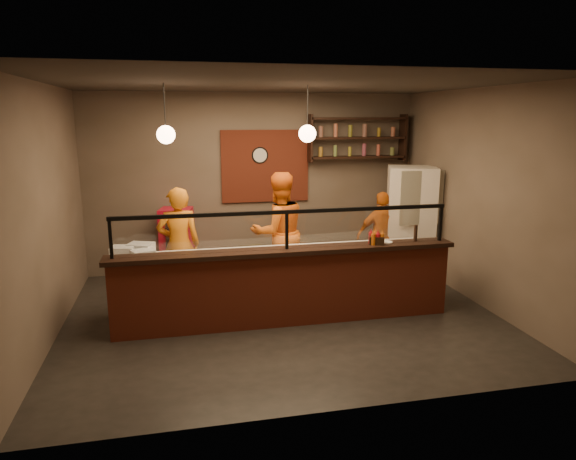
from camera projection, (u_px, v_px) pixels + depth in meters
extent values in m
plane|color=black|center=(282.00, 315.00, 7.34)|extent=(6.00, 6.00, 0.00)
plane|color=#37312B|center=(282.00, 83.00, 6.65)|extent=(6.00, 6.00, 0.00)
plane|color=#69584D|center=(254.00, 183.00, 9.38)|extent=(6.00, 0.00, 6.00)
plane|color=#69584D|center=(46.00, 214.00, 6.37)|extent=(0.00, 5.00, 5.00)
plane|color=#69584D|center=(479.00, 198.00, 7.62)|extent=(0.00, 5.00, 5.00)
plane|color=#69584D|center=(339.00, 251.00, 4.61)|extent=(6.00, 0.00, 6.00)
cube|color=maroon|center=(265.00, 166.00, 9.33)|extent=(1.60, 0.04, 1.30)
cube|color=maroon|center=(287.00, 289.00, 6.94)|extent=(4.60, 0.25, 1.00)
cube|color=black|center=(287.00, 251.00, 6.83)|extent=(4.70, 0.37, 0.06)
cube|color=gray|center=(279.00, 283.00, 7.44)|extent=(4.60, 0.75, 0.85)
cube|color=silver|center=(279.00, 253.00, 7.34)|extent=(4.60, 0.75, 0.05)
cube|color=white|center=(287.00, 230.00, 6.77)|extent=(4.40, 0.02, 0.50)
cube|color=black|center=(287.00, 212.00, 6.72)|extent=(4.50, 0.05, 0.05)
cube|color=black|center=(111.00, 239.00, 6.31)|extent=(0.04, 0.04, 0.50)
cube|color=black|center=(287.00, 230.00, 6.77)|extent=(0.04, 0.04, 0.50)
cube|color=black|center=(440.00, 223.00, 7.23)|extent=(0.04, 0.04, 0.50)
cube|color=black|center=(357.00, 157.00, 9.51)|extent=(1.80, 0.28, 0.04)
cube|color=black|center=(357.00, 138.00, 9.43)|extent=(1.80, 0.28, 0.04)
cube|color=black|center=(358.00, 118.00, 9.36)|extent=(1.80, 0.28, 0.04)
cube|color=black|center=(310.00, 138.00, 9.24)|extent=(0.04, 0.28, 0.85)
cube|color=black|center=(403.00, 137.00, 9.62)|extent=(0.04, 0.28, 0.85)
cylinder|color=black|center=(260.00, 155.00, 9.25)|extent=(0.30, 0.04, 0.30)
cylinder|color=black|center=(165.00, 107.00, 6.59)|extent=(0.01, 0.01, 0.60)
sphere|color=#FFC08C|center=(166.00, 135.00, 6.67)|extent=(0.24, 0.24, 0.24)
cylinder|color=black|center=(308.00, 108.00, 6.99)|extent=(0.01, 0.01, 0.60)
sphere|color=#FFC08C|center=(307.00, 134.00, 7.06)|extent=(0.24, 0.24, 0.24)
imported|color=orange|center=(179.00, 245.00, 7.74)|extent=(0.68, 0.47, 1.77)
imported|color=orange|center=(279.00, 232.00, 8.24)|extent=(1.06, 0.90, 1.93)
imported|color=#CF6013|center=(382.00, 236.00, 8.88)|extent=(0.93, 0.48, 1.53)
cube|color=beige|center=(410.00, 222.00, 9.03)|extent=(1.02, 0.99, 1.94)
cube|color=#B80C23|center=(177.00, 243.00, 8.96)|extent=(0.62, 0.59, 1.24)
cylinder|color=beige|center=(308.00, 248.00, 7.47)|extent=(0.59, 0.59, 0.01)
cube|color=silver|center=(123.00, 252.00, 6.99)|extent=(0.35, 0.30, 0.15)
cube|color=silver|center=(141.00, 249.00, 7.12)|extent=(0.40, 0.37, 0.16)
cube|color=silver|center=(143.00, 255.00, 6.85)|extent=(0.35, 0.32, 0.14)
cylinder|color=yellow|center=(251.00, 251.00, 7.19)|extent=(0.38, 0.11, 0.06)
cube|color=black|center=(376.00, 240.00, 7.07)|extent=(0.24, 0.21, 0.11)
cylinder|color=black|center=(416.00, 233.00, 7.23)|extent=(0.06, 0.06, 0.23)
cylinder|color=silver|center=(386.00, 242.00, 7.17)|extent=(0.21, 0.21, 0.01)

